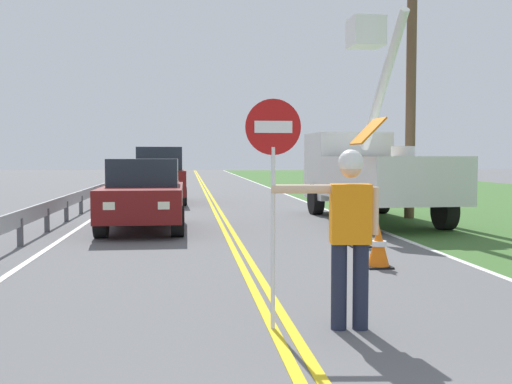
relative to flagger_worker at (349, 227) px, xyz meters
name	(u,v)px	position (x,y,z in m)	size (l,w,h in m)	color
centerline_yellow_left	(212,206)	(-0.76, 15.67, -1.04)	(0.11, 110.00, 0.01)	yellow
centerline_yellow_right	(217,206)	(-0.58, 15.67, -1.04)	(0.11, 110.00, 0.01)	yellow
edge_line_right	(313,205)	(2.93, 15.67, -1.04)	(0.12, 110.00, 0.01)	silver
edge_line_left	(111,207)	(-4.27, 15.67, -1.04)	(0.12, 110.00, 0.01)	silver
flagger_worker	(349,227)	(0.00, 0.00, 0.00)	(1.08, 0.28, 1.83)	#1E2338
stop_sign_paddle	(273,161)	(-0.77, 0.08, 0.66)	(0.56, 0.04, 2.33)	silver
utility_bucket_truck	(368,169)	(3.36, 10.43, 0.37)	(2.67, 6.90, 5.60)	silver
oncoming_sedan_nearest	(144,195)	(-2.66, 8.72, -0.21)	(1.92, 4.11, 1.70)	maroon
oncoming_suv_second	(159,175)	(-2.66, 17.24, 0.01)	(2.06, 4.67, 2.10)	maroon
utility_pole_near	(411,75)	(4.66, 10.69, 2.99)	(1.80, 0.28, 7.71)	brown
traffic_cone_lead	(378,246)	(1.38, 3.31, -0.71)	(0.40, 0.40, 0.70)	orange
traffic_cone_mid	(360,229)	(1.72, 5.52, -0.71)	(0.40, 0.40, 0.70)	orange
guardrail_left_shoulder	(74,199)	(-4.87, 12.00, -0.53)	(0.10, 32.00, 0.71)	#9EA0A3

